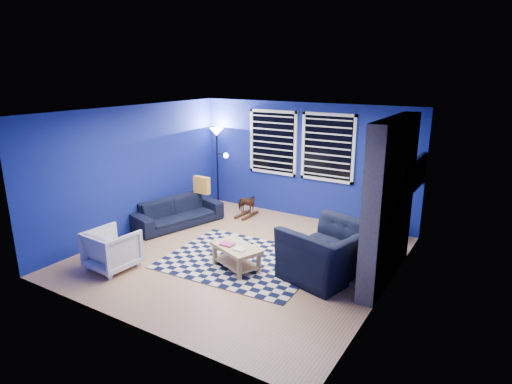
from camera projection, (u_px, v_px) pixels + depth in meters
floor at (240, 256)px, 7.51m from camera, size 5.00×5.00×0.00m
ceiling at (239, 112)px, 6.83m from camera, size 5.00×5.00×0.00m
wall_back at (304, 161)px, 9.22m from camera, size 5.00×0.00×5.00m
wall_left at (134, 170)px, 8.43m from camera, size 0.00×5.00×5.00m
wall_right at (390, 212)px, 5.91m from camera, size 0.00×5.00×5.00m
fireplace at (389, 205)px, 6.41m from camera, size 0.65×2.00×2.50m
window_left at (273, 142)px, 9.47m from camera, size 1.17×0.06×1.42m
window_right at (328, 148)px, 8.81m from camera, size 1.17×0.06×1.42m
tv at (418, 173)px, 7.54m from camera, size 0.07×1.00×0.58m
rug at (242, 260)px, 7.31m from camera, size 2.60×2.13×0.02m
sofa at (177, 212)px, 8.93m from camera, size 2.04×1.24×0.56m
armchair_big at (329, 252)px, 6.62m from camera, size 1.55×1.43×0.85m
armchair_bent at (112, 249)px, 6.95m from camera, size 0.75×0.77×0.66m
rocking_horse at (246, 204)px, 9.46m from camera, size 0.26×0.53×0.44m
coffee_table at (236, 252)px, 6.93m from camera, size 0.97×0.77×0.43m
cabinet at (380, 228)px, 8.18m from camera, size 0.63×0.53×0.54m
floor_lamp at (217, 142)px, 10.00m from camera, size 0.50×0.31×1.85m
throw_pillow at (202, 185)px, 9.27m from camera, size 0.39×0.13×0.37m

